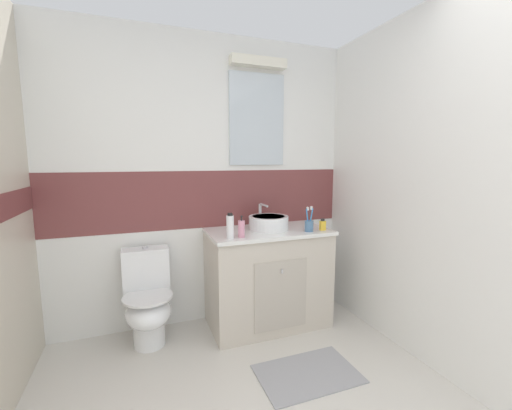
{
  "coord_description": "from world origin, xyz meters",
  "views": [
    {
      "loc": [
        -0.58,
        -0.4,
        1.44
      ],
      "look_at": [
        0.27,
        1.87,
        1.11
      ],
      "focal_mm": 22.74,
      "sensor_mm": 36.0,
      "label": 1
    }
  ],
  "objects_px": {
    "perfume_flask_small": "(323,225)",
    "sink_basin": "(268,222)",
    "soap_dispenser": "(241,229)",
    "toothbrush_cup": "(309,225)",
    "toilet": "(148,301)",
    "shampoo_bottle_tall": "(230,226)"
  },
  "relations": [
    {
      "from": "perfume_flask_small",
      "to": "sink_basin",
      "type": "bearing_deg",
      "value": 155.44
    },
    {
      "from": "soap_dispenser",
      "to": "perfume_flask_small",
      "type": "relative_size",
      "value": 1.72
    },
    {
      "from": "toothbrush_cup",
      "to": "perfume_flask_small",
      "type": "xyz_separation_m",
      "value": [
        0.13,
        0.0,
        -0.01
      ]
    },
    {
      "from": "toilet",
      "to": "toothbrush_cup",
      "type": "xyz_separation_m",
      "value": [
        1.3,
        -0.22,
        0.55
      ]
    },
    {
      "from": "sink_basin",
      "to": "shampoo_bottle_tall",
      "type": "relative_size",
      "value": 1.96
    },
    {
      "from": "soap_dispenser",
      "to": "perfume_flask_small",
      "type": "height_order",
      "value": "soap_dispenser"
    },
    {
      "from": "soap_dispenser",
      "to": "perfume_flask_small",
      "type": "xyz_separation_m",
      "value": [
        0.73,
        0.0,
        -0.02
      ]
    },
    {
      "from": "soap_dispenser",
      "to": "shampoo_bottle_tall",
      "type": "distance_m",
      "value": 0.09
    },
    {
      "from": "toothbrush_cup",
      "to": "shampoo_bottle_tall",
      "type": "bearing_deg",
      "value": -179.63
    },
    {
      "from": "sink_basin",
      "to": "toilet",
      "type": "relative_size",
      "value": 0.51
    },
    {
      "from": "toilet",
      "to": "shampoo_bottle_tall",
      "type": "relative_size",
      "value": 3.85
    },
    {
      "from": "sink_basin",
      "to": "perfume_flask_small",
      "type": "relative_size",
      "value": 3.84
    },
    {
      "from": "toilet",
      "to": "toothbrush_cup",
      "type": "bearing_deg",
      "value": -9.62
    },
    {
      "from": "sink_basin",
      "to": "soap_dispenser",
      "type": "xyz_separation_m",
      "value": [
        -0.31,
        -0.19,
        0.01
      ]
    },
    {
      "from": "sink_basin",
      "to": "soap_dispenser",
      "type": "relative_size",
      "value": 2.22
    },
    {
      "from": "sink_basin",
      "to": "perfume_flask_small",
      "type": "bearing_deg",
      "value": -24.56
    },
    {
      "from": "shampoo_bottle_tall",
      "to": "toothbrush_cup",
      "type": "bearing_deg",
      "value": 0.37
    },
    {
      "from": "toilet",
      "to": "soap_dispenser",
      "type": "bearing_deg",
      "value": -17.48
    },
    {
      "from": "toothbrush_cup",
      "to": "shampoo_bottle_tall",
      "type": "xyz_separation_m",
      "value": [
        -0.69,
        -0.0,
        0.04
      ]
    },
    {
      "from": "toothbrush_cup",
      "to": "soap_dispenser",
      "type": "height_order",
      "value": "toothbrush_cup"
    },
    {
      "from": "toilet",
      "to": "perfume_flask_small",
      "type": "bearing_deg",
      "value": -8.72
    },
    {
      "from": "toothbrush_cup",
      "to": "soap_dispenser",
      "type": "xyz_separation_m",
      "value": [
        -0.59,
        -0.0,
        0.01
      ]
    }
  ]
}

